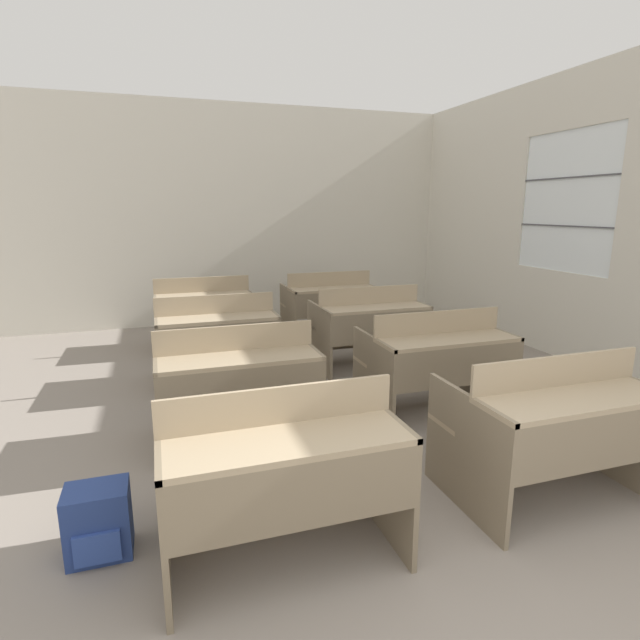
{
  "coord_description": "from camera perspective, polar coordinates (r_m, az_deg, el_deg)",
  "views": [
    {
      "loc": [
        -1.08,
        -0.74,
        1.69
      ],
      "look_at": [
        0.23,
        3.24,
        0.74
      ],
      "focal_mm": 28.0,
      "sensor_mm": 36.0,
      "label": 1
    }
  ],
  "objects": [
    {
      "name": "bench_front_right",
      "position": [
        3.26,
        25.0,
        -10.67
      ],
      "size": [
        1.13,
        0.78,
        0.87
      ],
      "color": "#7E6F58",
      "rests_on": "ground_plane"
    },
    {
      "name": "bench_second_right",
      "position": [
        4.25,
        13.15,
        -4.44
      ],
      "size": [
        1.13,
        0.78,
        0.87
      ],
      "color": "#7C6D56",
      "rests_on": "ground_plane"
    },
    {
      "name": "bench_front_left",
      "position": [
        2.52,
        -4.52,
        -16.46
      ],
      "size": [
        1.13,
        0.78,
        0.87
      ],
      "color": "#7A6B54",
      "rests_on": "ground_plane"
    },
    {
      "name": "bench_second_left",
      "position": [
        3.7,
        -9.46,
        -6.83
      ],
      "size": [
        1.13,
        0.78,
        0.87
      ],
      "color": "#7A6B54",
      "rests_on": "ground_plane"
    },
    {
      "name": "wall_right_with_window",
      "position": [
        5.98,
        29.38,
        9.87
      ],
      "size": [
        0.06,
        6.72,
        3.14
      ],
      "color": "beige",
      "rests_on": "ground_plane"
    },
    {
      "name": "wall_back",
      "position": [
        7.57,
        -10.26,
        11.62
      ],
      "size": [
        6.67,
        0.06,
        3.14
      ],
      "color": "beige",
      "rests_on": "ground_plane"
    },
    {
      "name": "bench_back_left",
      "position": [
        6.28,
        -13.17,
        1.09
      ],
      "size": [
        1.13,
        0.78,
        0.87
      ],
      "color": "#7D6E57",
      "rests_on": "ground_plane"
    },
    {
      "name": "bench_third_right",
      "position": [
        5.4,
        5.63,
        -0.51
      ],
      "size": [
        1.13,
        0.78,
        0.87
      ],
      "color": "#83745D",
      "rests_on": "ground_plane"
    },
    {
      "name": "bench_third_left",
      "position": [
        4.98,
        -11.72,
        -1.83
      ],
      "size": [
        1.13,
        0.78,
        0.87
      ],
      "color": "#81715A",
      "rests_on": "ground_plane"
    },
    {
      "name": "schoolbag",
      "position": [
        2.86,
        -23.98,
        -20.35
      ],
      "size": [
        0.3,
        0.25,
        0.36
      ],
      "color": "navy",
      "rests_on": "ground_plane"
    },
    {
      "name": "bench_back_right",
      "position": [
        6.59,
        1.09,
        1.96
      ],
      "size": [
        1.13,
        0.78,
        0.87
      ],
      "color": "#7F7059",
      "rests_on": "ground_plane"
    }
  ]
}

